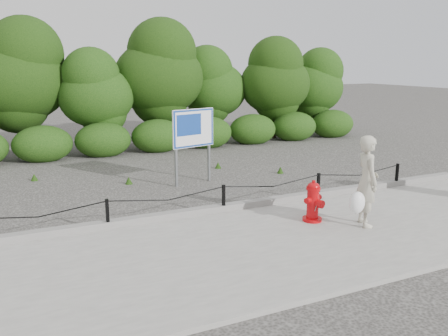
% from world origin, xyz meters
% --- Properties ---
extents(ground, '(90.00, 90.00, 0.00)m').
position_xyz_m(ground, '(0.00, 0.00, 0.00)').
color(ground, '#2D2B28').
rests_on(ground, ground).
extents(sidewalk, '(14.00, 4.00, 0.08)m').
position_xyz_m(sidewalk, '(0.00, -2.00, 0.04)').
color(sidewalk, gray).
rests_on(sidewalk, ground).
extents(curb, '(14.00, 0.22, 0.14)m').
position_xyz_m(curb, '(0.00, 0.05, 0.15)').
color(curb, slate).
rests_on(curb, sidewalk).
extents(chain_barrier, '(10.06, 0.06, 0.60)m').
position_xyz_m(chain_barrier, '(0.00, 0.00, 0.46)').
color(chain_barrier, black).
rests_on(chain_barrier, sidewalk).
extents(treeline, '(20.19, 3.63, 4.76)m').
position_xyz_m(treeline, '(0.07, 8.98, 2.52)').
color(treeline, black).
rests_on(treeline, ground).
extents(fire_hydrant, '(0.50, 0.51, 0.85)m').
position_xyz_m(fire_hydrant, '(1.38, -1.34, 0.49)').
color(fire_hydrant, '#B6060B').
rests_on(fire_hydrant, sidewalk).
extents(pedestrian, '(0.83, 0.77, 1.81)m').
position_xyz_m(pedestrian, '(2.15, -1.99, 0.96)').
color(pedestrian, '#AFAA96').
rests_on(pedestrian, sidewalk).
extents(advertising_sign, '(1.26, 0.35, 2.04)m').
position_xyz_m(advertising_sign, '(0.41, 2.76, 1.44)').
color(advertising_sign, slate).
rests_on(advertising_sign, ground).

